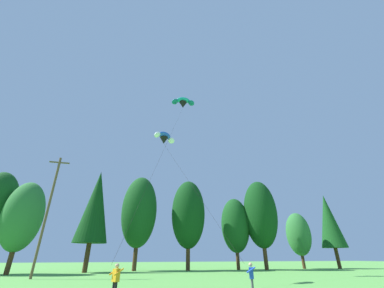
{
  "coord_description": "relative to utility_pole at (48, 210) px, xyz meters",
  "views": [
    {
      "loc": [
        -4.27,
        6.71,
        2.0
      ],
      "look_at": [
        1.17,
        25.85,
        11.39
      ],
      "focal_mm": 22.41,
      "sensor_mm": 36.0,
      "label": 1
    }
  ],
  "objects": [
    {
      "name": "treeline_tree_d",
      "position": [
        -4.75,
        7.59,
        0.25
      ],
      "size": [
        4.91,
        4.91,
        11.51
      ],
      "color": "#472D19",
      "rests_on": "ground_plane"
    },
    {
      "name": "treeline_tree_e",
      "position": [
        3.88,
        9.84,
        2.46
      ],
      "size": [
        4.82,
        4.82,
        14.65
      ],
      "color": "#472D19",
      "rests_on": "ground_plane"
    },
    {
      "name": "treeline_tree_f",
      "position": [
        10.75,
        12.28,
        2.33
      ],
      "size": [
        5.84,
        5.84,
        14.95
      ],
      "color": "#472D19",
      "rests_on": "ground_plane"
    },
    {
      "name": "treeline_tree_g",
      "position": [
        19.1,
        11.15,
        2.1
      ],
      "size": [
        5.73,
        5.73,
        14.56
      ],
      "color": "#472D19",
      "rests_on": "ground_plane"
    },
    {
      "name": "treeline_tree_h",
      "position": [
        28.07,
        11.44,
        0.52
      ],
      "size": [
        5.03,
        5.03,
        11.96
      ],
      "color": "#472D19",
      "rests_on": "ground_plane"
    },
    {
      "name": "treeline_tree_i",
      "position": [
        32.29,
        9.47,
        2.42
      ],
      "size": [
        5.88,
        5.88,
        15.09
      ],
      "color": "#472D19",
      "rests_on": "ground_plane"
    },
    {
      "name": "treeline_tree_j",
      "position": [
        41.16,
        11.27,
        -0.74
      ],
      "size": [
        4.47,
        4.47,
        9.88
      ],
      "color": "#472D19",
      "rests_on": "ground_plane"
    },
    {
      "name": "treeline_tree_k",
      "position": [
        47.98,
        10.08,
        1.84
      ],
      "size": [
        4.6,
        4.6,
        13.66
      ],
      "color": "#472D19",
      "rests_on": "ground_plane"
    },
    {
      "name": "utility_pole",
      "position": [
        0.0,
        0.0,
        0.0
      ],
      "size": [
        2.2,
        0.26,
        12.89
      ],
      "color": "brown",
      "rests_on": "ground_plane"
    },
    {
      "name": "kite_flyer_near",
      "position": [
        8.05,
        -15.78,
        -5.72
      ],
      "size": [
        0.75,
        0.76,
        1.69
      ],
      "color": "black",
      "rests_on": "ground_plane"
    },
    {
      "name": "kite_flyer_mid",
      "position": [
        15.68,
        -16.02,
        -5.72
      ],
      "size": [
        0.74,
        0.75,
        1.69
      ],
      "color": "#4C4C51",
      "rests_on": "ground_plane"
    },
    {
      "name": "parafoil_kite_high_teal",
      "position": [
        15.26,
        0.45,
        17.51
      ],
      "size": [
        9.38,
        17.17,
        23.51
      ],
      "color": "teal"
    },
    {
      "name": "parafoil_kite_mid_blue_white",
      "position": [
        11.51,
        -6.67,
        7.24
      ],
      "size": [
        5.24,
        10.18,
        13.08
      ],
      "color": "blue"
    }
  ]
}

